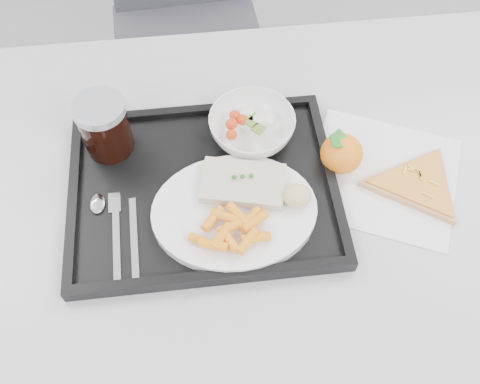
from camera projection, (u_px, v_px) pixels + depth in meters
The scene contains 14 objects.
table at pixel (244, 208), 0.98m from camera, with size 1.20×0.80×0.75m.
chair at pixel (186, 7), 1.50m from camera, with size 0.44×0.44×0.93m.
tray at pixel (204, 189), 0.91m from camera, with size 0.45×0.35×0.03m.
dinner_plate at pixel (234, 212), 0.87m from camera, with size 0.27×0.27×0.02m.
fish_fillet at pixel (243, 183), 0.88m from camera, with size 0.15×0.11×0.03m.
bread_roll at pixel (297, 195), 0.86m from camera, with size 0.06×0.05×0.03m.
salad_bowl at pixel (252, 127), 0.95m from camera, with size 0.15×0.15×0.05m.
cola_glass at pixel (104, 126), 0.91m from camera, with size 0.09×0.09×0.11m.
cutlery at pixel (115, 224), 0.86m from camera, with size 0.08×0.17×0.01m.
napkin at pixel (382, 176), 0.93m from camera, with size 0.33×0.32×0.00m.
tangerine at pixel (342, 153), 0.92m from camera, with size 0.09×0.09×0.07m.
pizza_slice at pixel (417, 184), 0.91m from camera, with size 0.23×0.23×0.02m.
carrot_pile at pixel (233, 229), 0.83m from camera, with size 0.13×0.09×0.02m.
salad_contents at pixel (248, 119), 0.94m from camera, with size 0.09×0.07×0.02m.
Camera 1 is at (-0.06, -0.20, 1.52)m, focal length 40.00 mm.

